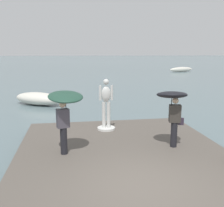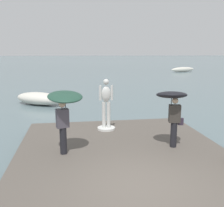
% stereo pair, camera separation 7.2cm
% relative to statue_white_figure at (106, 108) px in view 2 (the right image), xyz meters
% --- Properties ---
extents(ground_plane, '(400.00, 400.00, 0.00)m').
position_rel_statue_white_figure_xyz_m(ground_plane, '(0.22, 35.28, -1.35)').
color(ground_plane, slate).
extents(pier, '(6.97, 9.11, 0.40)m').
position_rel_statue_white_figure_xyz_m(pier, '(0.22, -3.17, -1.15)').
color(pier, '#564F47').
rests_on(pier, ground).
extents(statue_white_figure, '(0.74, 0.74, 2.14)m').
position_rel_statue_white_figure_xyz_m(statue_white_figure, '(0.00, 0.00, 0.00)').
color(statue_white_figure, silver).
rests_on(statue_white_figure, pier).
extents(onlooker_left, '(1.37, 1.38, 2.05)m').
position_rel_statue_white_figure_xyz_m(onlooker_left, '(-1.63, -2.40, 0.64)').
color(onlooker_left, black).
rests_on(onlooker_left, pier).
extents(onlooker_right, '(1.21, 1.22, 2.00)m').
position_rel_statue_white_figure_xyz_m(onlooker_right, '(1.95, -2.35, 0.59)').
color(onlooker_right, black).
rests_on(onlooker_right, pier).
extents(boat_near, '(3.91, 3.23, 0.87)m').
position_rel_statue_white_figure_xyz_m(boat_near, '(-3.67, 7.84, -0.91)').
color(boat_near, silver).
rests_on(boat_near, ground).
extents(boat_far, '(5.44, 2.97, 0.87)m').
position_rel_statue_white_figure_xyz_m(boat_far, '(18.65, 34.87, -0.91)').
color(boat_far, silver).
rests_on(boat_far, ground).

